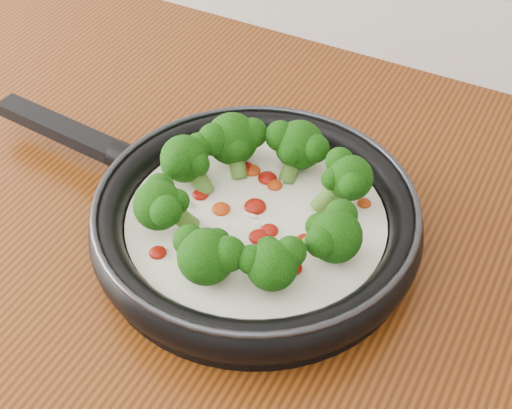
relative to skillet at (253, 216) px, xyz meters
The scene contains 1 object.
skillet is the anchor object (origin of this frame).
Camera 1 is at (0.16, 0.68, 1.43)m, focal length 52.91 mm.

